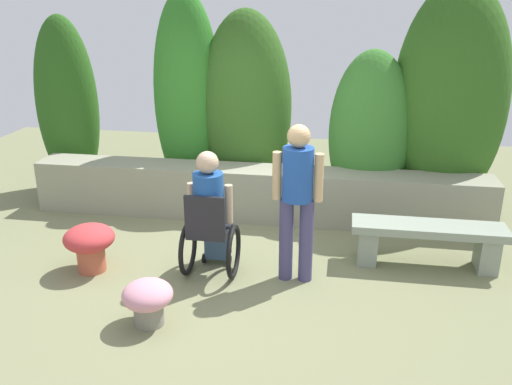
{
  "coord_description": "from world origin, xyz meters",
  "views": [
    {
      "loc": [
        1.06,
        -4.93,
        2.74
      ],
      "look_at": [
        0.21,
        0.19,
        0.85
      ],
      "focal_mm": 38.34,
      "sensor_mm": 36.0,
      "label": 1
    }
  ],
  "objects": [
    {
      "name": "ground_plane",
      "position": [
        0.0,
        0.0,
        0.0
      ],
      "size": [
        11.64,
        11.64,
        0.0
      ],
      "primitive_type": "plane",
      "color": "#777954"
    },
    {
      "name": "stone_retaining_wall",
      "position": [
        0.0,
        1.57,
        0.33
      ],
      "size": [
        5.82,
        0.52,
        0.67
      ],
      "primitive_type": "cube",
      "color": "gray",
      "rests_on": "ground"
    },
    {
      "name": "hedge_backdrop",
      "position": [
        0.46,
        2.21,
        1.34
      ],
      "size": [
        6.38,
        1.02,
        2.94
      ],
      "color": "#28581A",
      "rests_on": "ground"
    },
    {
      "name": "stone_bench",
      "position": [
        1.99,
        0.54,
        0.31
      ],
      "size": [
        1.59,
        0.4,
        0.47
      ],
      "rotation": [
        0.0,
        0.0,
        0.06
      ],
      "color": "gray",
      "rests_on": "ground"
    },
    {
      "name": "person_in_wheelchair",
      "position": [
        -0.22,
        0.0,
        0.62
      ],
      "size": [
        0.53,
        0.66,
        1.33
      ],
      "rotation": [
        0.0,
        0.0,
        -0.06
      ],
      "color": "black",
      "rests_on": "ground"
    },
    {
      "name": "person_standing_companion",
      "position": [
        0.65,
        0.02,
        0.93
      ],
      "size": [
        0.49,
        0.3,
        1.61
      ],
      "rotation": [
        0.0,
        0.0,
        -0.21
      ],
      "color": "#433F6A",
      "rests_on": "ground"
    },
    {
      "name": "flower_pot_purple_near",
      "position": [
        -1.48,
        -0.14,
        0.32
      ],
      "size": [
        0.53,
        0.53,
        0.51
      ],
      "color": "#B4553C",
      "rests_on": "ground"
    },
    {
      "name": "flower_pot_terracotta_by_wall",
      "position": [
        -0.54,
        -1.0,
        0.25
      ],
      "size": [
        0.44,
        0.44,
        0.41
      ],
      "color": "gray",
      "rests_on": "ground"
    }
  ]
}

